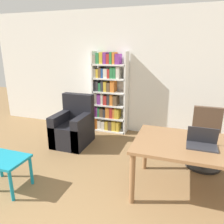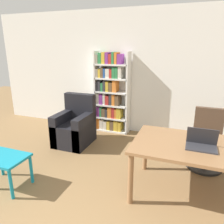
# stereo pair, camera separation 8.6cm
# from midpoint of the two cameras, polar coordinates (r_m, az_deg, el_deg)

# --- Properties ---
(wall_back) EXTENTS (8.00, 0.06, 2.70)m
(wall_back) POSITION_cam_midpoint_polar(r_m,az_deg,el_deg) (4.84, 9.75, 9.76)
(wall_back) COLOR white
(wall_back) RESTS_ON ground_plane
(desk) EXTENTS (1.69, 0.98, 0.74)m
(desk) POSITION_cam_midpoint_polar(r_m,az_deg,el_deg) (3.02, 21.50, -9.43)
(desk) COLOR olive
(desk) RESTS_ON ground_plane
(laptop) EXTENTS (0.36, 0.24, 0.24)m
(laptop) POSITION_cam_midpoint_polar(r_m,az_deg,el_deg) (2.92, 21.67, -7.41)
(laptop) COLOR #2D2D33
(laptop) RESTS_ON desk
(office_chair) EXTENTS (0.57, 0.57, 0.97)m
(office_chair) POSITION_cam_midpoint_polar(r_m,az_deg,el_deg) (3.94, 22.60, -7.04)
(office_chair) COLOR black
(office_chair) RESTS_ON ground_plane
(side_table_blue) EXTENTS (0.64, 0.45, 0.47)m
(side_table_blue) POSITION_cam_midpoint_polar(r_m,az_deg,el_deg) (3.44, -27.17, -11.73)
(side_table_blue) COLOR teal
(side_table_blue) RESTS_ON ground_plane
(armchair) EXTENTS (0.65, 0.76, 0.99)m
(armchair) POSITION_cam_midpoint_polar(r_m,az_deg,el_deg) (4.52, -10.63, -4.25)
(armchair) COLOR black
(armchair) RESTS_ON ground_plane
(bookshelf) EXTENTS (0.79, 0.28, 1.82)m
(bookshelf) POSITION_cam_midpoint_polar(r_m,az_deg,el_deg) (4.97, -1.53, 4.71)
(bookshelf) COLOR white
(bookshelf) RESTS_ON ground_plane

